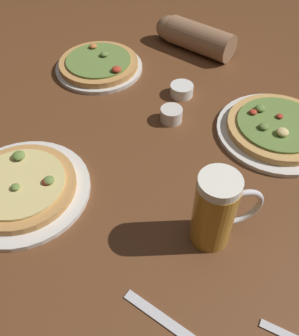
% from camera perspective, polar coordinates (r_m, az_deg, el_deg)
% --- Properties ---
extents(ground_plane, '(2.40, 2.40, 0.03)m').
position_cam_1_polar(ground_plane, '(0.88, 0.00, -1.54)').
color(ground_plane, brown).
extents(pizza_plate_near, '(0.31, 0.31, 0.05)m').
position_cam_1_polar(pizza_plate_near, '(0.87, -19.24, -2.86)').
color(pizza_plate_near, silver).
rests_on(pizza_plate_near, ground_plane).
extents(pizza_plate_far, '(0.31, 0.31, 0.05)m').
position_cam_1_polar(pizza_plate_far, '(1.01, 19.17, 5.76)').
color(pizza_plate_far, silver).
rests_on(pizza_plate_far, ground_plane).
extents(pizza_plate_side, '(0.27, 0.27, 0.05)m').
position_cam_1_polar(pizza_plate_side, '(1.20, -7.80, 15.51)').
color(pizza_plate_side, silver).
rests_on(pizza_plate_side, ground_plane).
extents(beer_mug_dark, '(0.13, 0.10, 0.18)m').
position_cam_1_polar(beer_mug_dark, '(0.71, 10.32, -6.43)').
color(beer_mug_dark, '#B27A23').
rests_on(beer_mug_dark, ground_plane).
extents(ramekin_sauce, '(0.06, 0.06, 0.04)m').
position_cam_1_polar(ramekin_sauce, '(0.99, 3.11, 8.27)').
color(ramekin_sauce, silver).
rests_on(ramekin_sauce, ground_plane).
extents(ramekin_butter, '(0.07, 0.07, 0.03)m').
position_cam_1_polar(ramekin_butter, '(1.09, 4.75, 11.94)').
color(ramekin_butter, white).
rests_on(ramekin_butter, ground_plane).
extents(knife_right, '(0.24, 0.10, 0.01)m').
position_cam_1_polar(knife_right, '(0.68, 5.46, -24.20)').
color(knife_right, silver).
rests_on(knife_right, ground_plane).
extents(diner_arm, '(0.27, 0.16, 0.09)m').
position_cam_1_polar(diner_arm, '(1.30, 6.43, 19.64)').
color(diner_arm, '#936B4C').
rests_on(diner_arm, ground_plane).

